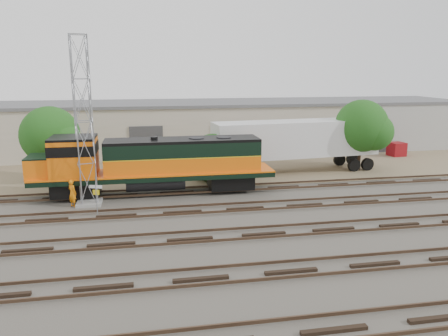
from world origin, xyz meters
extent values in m
plane|color=#47423A|center=(0.00, 0.00, 0.00)|extent=(140.00, 140.00, 0.00)
cube|color=#726047|center=(0.00, 15.00, 0.01)|extent=(80.00, 16.00, 0.02)
cube|color=black|center=(0.00, -12.00, 0.07)|extent=(80.00, 2.40, 0.14)
cube|color=#4C3828|center=(0.00, -11.25, 0.21)|extent=(80.00, 0.08, 0.14)
cube|color=black|center=(0.00, -7.50, 0.07)|extent=(80.00, 2.40, 0.14)
cube|color=#4C3828|center=(0.00, -8.25, 0.21)|extent=(80.00, 0.08, 0.14)
cube|color=#4C3828|center=(0.00, -6.75, 0.21)|extent=(80.00, 0.08, 0.14)
cube|color=black|center=(0.00, -3.00, 0.07)|extent=(80.00, 2.40, 0.14)
cube|color=#4C3828|center=(0.00, -3.75, 0.21)|extent=(80.00, 0.08, 0.14)
cube|color=#4C3828|center=(0.00, -2.25, 0.21)|extent=(80.00, 0.08, 0.14)
cube|color=black|center=(0.00, 1.50, 0.07)|extent=(80.00, 2.40, 0.14)
cube|color=#4C3828|center=(0.00, 0.75, 0.21)|extent=(80.00, 0.08, 0.14)
cube|color=#4C3828|center=(0.00, 2.25, 0.21)|extent=(80.00, 0.08, 0.14)
cube|color=black|center=(0.00, 6.00, 0.07)|extent=(80.00, 2.40, 0.14)
cube|color=#4C3828|center=(0.00, 5.25, 0.21)|extent=(80.00, 0.08, 0.14)
cube|color=#4C3828|center=(0.00, 6.75, 0.21)|extent=(80.00, 0.08, 0.14)
cube|color=beige|center=(0.00, 23.00, 2.50)|extent=(58.00, 10.00, 5.00)
cube|color=#59595B|center=(0.00, 23.00, 5.15)|extent=(58.40, 10.40, 0.30)
cube|color=#999993|center=(22.00, 17.95, 2.50)|extent=(14.00, 0.10, 5.00)
cube|color=#333335|center=(-14.00, 17.94, 1.70)|extent=(3.20, 0.12, 3.40)
cube|color=#333335|center=(-6.00, 17.94, 1.70)|extent=(3.20, 0.12, 3.40)
cube|color=#333335|center=(2.00, 17.94, 1.70)|extent=(3.20, 0.12, 3.40)
cube|color=#333335|center=(10.00, 17.94, 1.70)|extent=(3.20, 0.12, 3.40)
cube|color=#333335|center=(18.00, 17.94, 1.70)|extent=(3.20, 0.12, 3.40)
cube|color=black|center=(-10.90, 6.00, 0.77)|extent=(3.15, 2.36, 0.98)
cube|color=black|center=(-0.07, 6.00, 0.77)|extent=(3.15, 2.36, 0.98)
cube|color=black|center=(-5.49, 6.00, 1.44)|extent=(16.73, 2.95, 0.34)
cylinder|color=black|center=(-5.49, 6.00, 0.82)|extent=(4.13, 1.08, 1.08)
cube|color=orange|center=(-3.52, 6.00, 2.20)|extent=(10.82, 2.56, 1.18)
cube|color=black|center=(-3.52, 6.00, 3.28)|extent=(10.82, 2.56, 0.98)
cube|color=black|center=(-3.52, 6.00, 3.87)|extent=(10.82, 2.56, 0.20)
cube|color=orange|center=(-10.90, 6.00, 2.89)|extent=(2.95, 2.95, 2.56)
cube|color=black|center=(-10.90, 6.00, 4.25)|extent=(2.95, 2.95, 0.16)
cube|color=orange|center=(-13.16, 6.00, 2.30)|extent=(1.57, 2.36, 1.38)
cube|color=gray|center=(-9.91, 4.44, 0.10)|extent=(1.59, 1.59, 0.20)
cylinder|color=gray|center=(-10.40, 4.92, 5.51)|extent=(0.08, 0.08, 10.63)
cylinder|color=gray|center=(-9.42, 4.92, 5.51)|extent=(0.08, 0.08, 10.63)
cylinder|color=gray|center=(-10.40, 3.95, 5.51)|extent=(0.08, 0.08, 10.63)
cylinder|color=gray|center=(-9.42, 3.95, 5.51)|extent=(0.08, 0.08, 10.63)
cylinder|color=gray|center=(-9.16, 2.03, 0.98)|extent=(0.06, 0.06, 1.95)
cube|color=white|center=(-9.16, 2.03, 1.82)|extent=(0.77, 0.27, 0.20)
cube|color=yellow|center=(-9.16, 2.03, 1.46)|extent=(0.39, 0.15, 0.31)
imported|color=orange|center=(-10.89, 4.14, 0.90)|extent=(0.77, 0.77, 1.80)
cube|color=silver|center=(6.66, 10.90, 2.95)|extent=(14.68, 4.27, 3.00)
cube|color=black|center=(12.31, 11.44, 0.56)|extent=(2.93, 3.03, 1.11)
cube|color=black|center=(1.23, 9.25, 0.72)|extent=(0.17, 0.17, 1.45)
cube|color=black|center=(1.01, 11.47, 0.72)|extent=(0.17, 0.17, 1.45)
cube|color=navy|center=(14.98, 17.74, 0.75)|extent=(1.77, 1.68, 1.50)
cube|color=maroon|center=(19.30, 15.85, 0.70)|extent=(1.66, 1.58, 1.40)
cylinder|color=#382619|center=(-13.41, 11.31, 1.04)|extent=(0.28, 0.28, 2.09)
sphere|color=#1E4513|center=(-13.41, 11.31, 3.68)|extent=(4.56, 4.56, 4.56)
sphere|color=#1E4513|center=(-12.50, 10.62, 3.23)|extent=(3.19, 3.19, 3.19)
cylinder|color=#382619|center=(-0.79, 9.71, 0.18)|extent=(0.27, 0.27, 0.36)
sphere|color=#1E4513|center=(-0.79, 9.71, 1.74)|extent=(3.94, 3.94, 3.94)
sphere|color=#1E4513|center=(0.00, 9.12, 1.34)|extent=(2.76, 2.76, 2.76)
cylinder|color=#382619|center=(12.51, 10.76, 1.15)|extent=(0.26, 0.26, 2.29)
sphere|color=#1E4513|center=(12.51, 10.76, 3.90)|extent=(4.59, 4.59, 4.59)
sphere|color=#1E4513|center=(13.43, 10.07, 3.44)|extent=(3.21, 3.21, 3.21)
camera|label=1|loc=(-6.08, -24.39, 8.78)|focal=35.00mm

